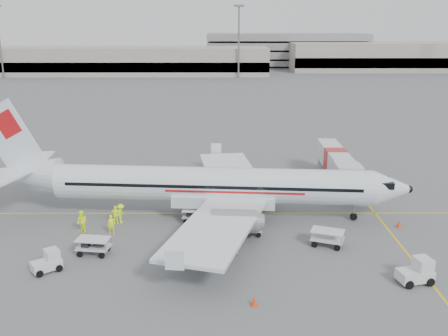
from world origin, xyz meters
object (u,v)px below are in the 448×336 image
at_px(aircraft, 213,162).
at_px(belt_loader, 205,237).
at_px(tug_aft, 46,261).
at_px(jet_bridge, 335,167).
at_px(tug_mid, 222,242).
at_px(tug_fore, 415,271).

height_order(aircraft, belt_loader, aircraft).
bearing_deg(tug_aft, aircraft, 5.01).
xyz_separation_m(jet_bridge, tug_aft, (-24.66, -19.80, -1.17)).
height_order(belt_loader, tug_mid, belt_loader).
distance_m(aircraft, tug_mid, 8.74).
height_order(tug_mid, tug_aft, tug_mid).
bearing_deg(tug_mid, jet_bridge, 53.53).
bearing_deg(aircraft, tug_aft, -133.37).
distance_m(jet_bridge, tug_fore, 21.54).
relative_size(tug_fore, tug_aft, 1.14).
bearing_deg(belt_loader, jet_bridge, 71.03).
xyz_separation_m(belt_loader, tug_fore, (14.35, -4.97, -0.26)).
bearing_deg(tug_fore, tug_aft, 163.40).
xyz_separation_m(tug_fore, tug_mid, (-13.02, 4.63, -0.01)).
distance_m(tug_fore, tug_aft, 25.55).
xyz_separation_m(belt_loader, tug_aft, (-11.14, -3.26, -0.37)).
bearing_deg(tug_fore, tug_mid, 147.64).
bearing_deg(tug_mid, aircraft, 95.86).
xyz_separation_m(aircraft, tug_aft, (-11.62, -10.50, -4.37)).
distance_m(aircraft, tug_aft, 16.26).
bearing_deg(tug_fore, belt_loader, 148.14).
distance_m(tug_mid, tug_aft, 12.81).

